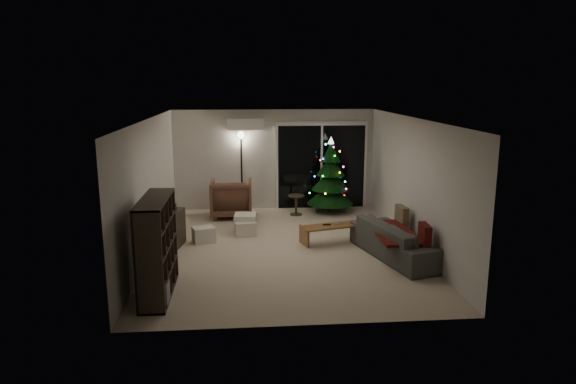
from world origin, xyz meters
The scene contains 18 objects.
room centered at (0.46, 1.49, 1.02)m, with size 6.50×7.51×2.60m.
bookshelf centered at (-2.25, -2.04, 0.75)m, with size 0.38×1.50×1.50m, color black, non-canonical shape.
media_cabinet centered at (-2.25, 0.10, 0.35)m, with size 0.43×1.13×0.71m, color black.
stereo centered at (-2.25, 0.10, 0.78)m, with size 0.36×0.43×0.15m, color black.
armchair centered at (-1.07, 2.49, 0.45)m, with size 0.96×0.99×0.90m, color #4A2A1D.
ottoman centered at (-0.75, 1.10, 0.21)m, with size 0.46×0.46×0.41m, color beige.
cardboard_box_a centered at (-1.58, 0.53, 0.15)m, with size 0.43×0.33×0.31m, color silver.
cardboard_box_b centered at (-0.75, 0.90, 0.15)m, with size 0.43×0.32×0.30m, color silver.
side_table centered at (0.49, 2.52, 0.25)m, with size 0.39×0.39×0.49m, color black.
floor_lamp centered at (-0.82, 3.24, 0.95)m, with size 0.30×0.30×1.90m, color black.
sofa centered at (2.05, -0.69, 0.32)m, with size 2.22×0.87×0.65m, color #2D2E2C.
sofa_throw centered at (1.95, -0.69, 0.47)m, with size 0.69×1.60×0.05m, color #491313.
cushion_a centered at (2.30, -0.04, 0.59)m, with size 0.13×0.43×0.43m, color #716549.
cushion_b centered at (2.30, -1.34, 0.59)m, with size 0.13×0.43×0.43m, color #491313.
coffee_table centered at (1.01, 0.16, 0.20)m, with size 1.26×0.44×0.40m, color olive, non-canonical shape.
remote_a centered at (0.86, 0.16, 0.41)m, with size 0.16×0.05×0.02m, color black.
remote_b centered at (1.11, 0.21, 0.41)m, with size 0.15×0.04×0.02m, color slate.
christmas_tree centered at (1.36, 2.75, 0.93)m, with size 1.15×1.15×1.86m, color #0C3D0D.
Camera 1 is at (-0.74, -9.49, 3.17)m, focal length 32.00 mm.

